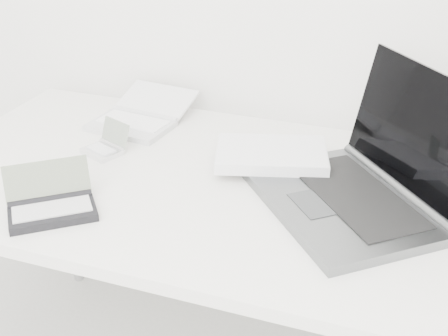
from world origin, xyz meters
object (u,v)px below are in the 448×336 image
(laptop_large, at_px, (340,175))
(desk, at_px, (241,202))
(palmtop_charcoal, at_px, (51,205))
(netbook_open_white, at_px, (139,118))

(laptop_large, bearing_deg, desk, -121.11)
(desk, xyz_separation_m, laptop_large, (0.22, 0.04, 0.09))
(desk, distance_m, laptop_large, 0.24)
(palmtop_charcoal, bearing_deg, laptop_large, -11.46)
(desk, xyz_separation_m, netbook_open_white, (-0.40, 0.24, 0.06))
(desk, xyz_separation_m, palmtop_charcoal, (-0.35, -0.26, 0.07))
(netbook_open_white, bearing_deg, palmtop_charcoal, -78.46)
(desk, height_order, palmtop_charcoal, palmtop_charcoal)
(netbook_open_white, distance_m, palmtop_charcoal, 0.51)
(desk, relative_size, netbook_open_white, 5.19)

